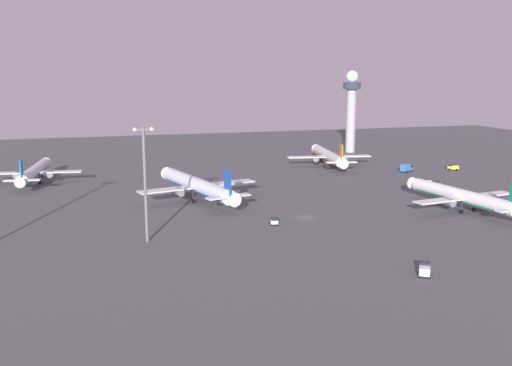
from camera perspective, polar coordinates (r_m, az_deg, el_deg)
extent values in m
plane|color=#4C4C51|center=(150.67, 4.96, -3.39)|extent=(416.00, 416.00, 0.00)
cylinder|color=#A8A8B2|center=(272.18, 9.36, 6.09)|extent=(4.40, 4.40, 29.24)
cylinder|color=#2D3847|center=(271.30, 9.47, 9.48)|extent=(8.00, 8.00, 3.00)
sphere|color=silver|center=(271.23, 9.50, 10.33)|extent=(5.60, 5.60, 5.60)
cylinder|color=white|center=(165.71, 19.68, -1.23)|extent=(9.11, 36.09, 3.79)
cone|color=white|center=(179.53, 15.42, -0.07)|extent=(3.92, 2.91, 3.60)
cube|color=white|center=(165.06, 19.92, -1.36)|extent=(32.17, 8.71, 0.35)
cylinder|color=slate|center=(161.44, 18.51, -1.79)|extent=(2.71, 3.88, 2.20)
cylinder|color=slate|center=(169.06, 21.23, -1.41)|extent=(2.71, 3.88, 2.20)
cube|color=#146B4C|center=(165.92, 19.66, -1.58)|extent=(8.31, 33.19, 0.36)
cylinder|color=#333338|center=(174.23, 17.01, -1.08)|extent=(0.28, 0.28, 3.54)
cylinder|color=black|center=(174.59, 16.98, -1.65)|extent=(0.56, 1.15, 1.10)
cylinder|color=#333338|center=(162.84, 19.70, -2.08)|extent=(0.28, 0.28, 3.54)
cylinder|color=black|center=(163.23, 19.66, -2.68)|extent=(0.56, 1.15, 1.10)
cylinder|color=#333338|center=(165.90, 20.78, -1.91)|extent=(0.28, 0.28, 3.54)
cylinder|color=black|center=(166.28, 20.74, -2.51)|extent=(0.56, 1.15, 1.10)
cylinder|color=silver|center=(169.47, -5.89, -0.19)|extent=(14.34, 40.24, 4.27)
cone|color=silver|center=(188.94, -8.67, 0.91)|extent=(4.61, 3.63, 4.06)
cone|color=silver|center=(150.38, -2.36, -1.58)|extent=(4.51, 4.02, 3.84)
cube|color=silver|center=(168.51, -5.73, -0.33)|extent=(35.95, 13.42, 0.39)
cube|color=silver|center=(152.17, -2.75, -1.35)|extent=(12.65, 5.73, 0.39)
cube|color=#19479E|center=(151.76, -2.82, -0.06)|extent=(1.23, 3.57, 7.31)
cylinder|color=slate|center=(166.20, -7.65, -0.81)|extent=(3.41, 4.54, 2.47)
cylinder|color=slate|center=(171.32, -3.85, -0.38)|extent=(3.41, 4.54, 2.47)
cube|color=#19479E|center=(169.70, -5.88, -0.58)|extent=(13.11, 37.00, 0.40)
cylinder|color=#333338|center=(181.46, -7.61, -0.12)|extent=(0.31, 0.31, 3.99)
cylinder|color=black|center=(181.86, -7.59, -0.74)|extent=(0.75, 1.31, 1.24)
cylinder|color=#333338|center=(166.36, -6.24, -1.11)|extent=(0.31, 0.31, 3.99)
cylinder|color=black|center=(166.79, -6.22, -1.78)|extent=(0.75, 1.31, 1.24)
cylinder|color=#333338|center=(168.42, -4.71, -0.93)|extent=(0.31, 0.31, 3.99)
cylinder|color=black|center=(168.85, -4.70, -1.59)|extent=(0.75, 1.31, 1.24)
cylinder|color=silver|center=(208.82, -21.08, 1.08)|extent=(8.24, 35.40, 3.72)
cone|color=silver|center=(226.97, -20.10, 1.90)|extent=(3.81, 2.79, 3.53)
cone|color=silver|center=(190.60, -22.25, 0.11)|extent=(3.67, 3.15, 3.35)
cube|color=silver|center=(207.91, -21.13, 0.99)|extent=(31.55, 7.93, 0.34)
cube|color=silver|center=(192.35, -22.13, 0.27)|extent=(10.97, 3.72, 0.34)
cube|color=#1984B2|center=(192.13, -22.17, 1.16)|extent=(0.70, 3.14, 6.36)
cylinder|color=slate|center=(209.25, -22.55, 0.75)|extent=(2.59, 3.77, 2.15)
cylinder|color=slate|center=(206.93, -19.66, 0.85)|extent=(2.59, 3.77, 2.15)
cube|color=#1984B2|center=(208.99, -21.06, 0.81)|extent=(7.51, 32.56, 0.35)
cylinder|color=#333338|center=(219.97, -20.44, 1.14)|extent=(0.27, 0.27, 3.47)
cylinder|color=black|center=(220.26, -20.41, 0.70)|extent=(0.53, 1.12, 1.08)
cylinder|color=#333338|center=(207.23, -21.76, 0.48)|extent=(0.27, 0.27, 3.47)
cylinder|color=black|center=(207.53, -21.73, 0.01)|extent=(0.53, 1.12, 1.08)
cylinder|color=#333338|center=(206.30, -20.60, 0.51)|extent=(0.27, 0.27, 3.47)
cylinder|color=black|center=(206.60, -20.57, 0.04)|extent=(0.53, 1.12, 1.08)
cylinder|color=silver|center=(231.08, 7.18, 2.70)|extent=(9.51, 37.72, 3.96)
cone|color=silver|center=(250.30, 6.01, 3.37)|extent=(4.10, 3.04, 3.77)
cone|color=silver|center=(211.82, 8.57, 1.91)|extent=(3.96, 3.42, 3.57)
cube|color=silver|center=(230.12, 7.24, 2.62)|extent=(33.63, 9.09, 0.37)
cube|color=silver|center=(213.66, 8.42, 2.05)|extent=(11.72, 4.18, 0.37)
cube|color=orange|center=(213.49, 8.42, 2.91)|extent=(0.81, 3.35, 6.78)
cylinder|color=slate|center=(228.82, 5.85, 2.41)|extent=(2.83, 4.05, 2.29)
cylinder|color=slate|center=(231.76, 8.61, 2.46)|extent=(2.83, 4.05, 2.29)
cube|color=orange|center=(231.24, 7.17, 2.44)|extent=(8.67, 34.69, 0.38)
cylinder|color=#333338|center=(242.86, 6.44, 2.68)|extent=(0.29, 0.29, 3.70)
cylinder|color=black|center=(243.13, 6.43, 2.25)|extent=(0.58, 1.20, 1.15)
cylinder|color=#333338|center=(228.29, 6.77, 2.14)|extent=(0.29, 0.29, 3.70)
cylinder|color=black|center=(228.58, 6.76, 1.68)|extent=(0.58, 1.20, 1.15)
cylinder|color=#333338|center=(229.47, 7.88, 2.16)|extent=(0.29, 0.29, 3.70)
cylinder|color=black|center=(229.76, 7.87, 1.70)|extent=(0.58, 1.20, 1.15)
cube|color=#3372BF|center=(225.48, 14.88, 1.38)|extent=(3.55, 3.40, 1.20)
cube|color=#1E232D|center=(225.33, 14.89, 1.62)|extent=(3.16, 3.07, 0.70)
cube|color=#3372BF|center=(223.28, 14.56, 1.49)|extent=(4.26, 3.70, 2.60)
cylinder|color=black|center=(226.44, 14.70, 1.28)|extent=(0.94, 0.68, 0.90)
cylinder|color=black|center=(225.36, 15.15, 1.21)|extent=(0.94, 0.68, 0.90)
cylinder|color=black|center=(223.48, 14.22, 1.17)|extent=(0.94, 0.68, 0.90)
cylinder|color=black|center=(222.40, 14.68, 1.10)|extent=(0.94, 0.68, 0.90)
cube|color=white|center=(113.81, 16.35, -8.11)|extent=(2.82, 2.85, 1.10)
cube|color=#1E232D|center=(113.53, 16.38, -7.68)|extent=(2.55, 2.55, 0.70)
cube|color=white|center=(111.97, 16.34, -8.34)|extent=(2.92, 3.06, 1.40)
cylinder|color=black|center=(114.27, 15.91, -8.30)|extent=(0.74, 0.92, 0.90)
cylinder|color=black|center=(114.27, 16.77, -8.34)|extent=(0.74, 0.92, 0.90)
cylinder|color=black|center=(111.73, 15.88, -8.74)|extent=(0.74, 0.92, 0.90)
cylinder|color=black|center=(111.73, 16.76, -8.79)|extent=(0.74, 0.92, 0.90)
cube|color=white|center=(142.15, 1.81, -3.86)|extent=(2.06, 1.90, 0.90)
cube|color=#1E232D|center=(141.95, 1.82, -3.55)|extent=(1.88, 1.68, 0.70)
cylinder|color=black|center=(142.16, 2.13, -4.05)|extent=(0.46, 0.94, 0.90)
cylinder|color=black|center=(141.96, 1.52, -4.07)|extent=(0.46, 0.94, 0.90)
cylinder|color=black|center=(144.12, 2.01, -3.84)|extent=(0.46, 0.94, 0.90)
cylinder|color=black|center=(143.92, 1.42, -3.86)|extent=(0.46, 0.94, 0.90)
cube|color=yellow|center=(233.06, 18.69, 1.46)|extent=(2.89, 2.88, 1.10)
cube|color=#1E232D|center=(232.92, 18.71, 1.68)|extent=(2.60, 2.60, 0.70)
cube|color=yellow|center=(232.89, 19.16, 1.46)|extent=(3.07, 3.01, 1.40)
cylinder|color=black|center=(232.33, 18.59, 1.30)|extent=(0.88, 0.81, 0.90)
cylinder|color=black|center=(234.00, 18.63, 1.36)|extent=(0.88, 0.81, 0.90)
cylinder|color=black|center=(232.13, 19.25, 1.25)|extent=(0.88, 0.81, 0.90)
cylinder|color=black|center=(233.81, 19.29, 1.32)|extent=(0.88, 0.81, 0.90)
cube|color=gray|center=(196.90, 17.33, -0.12)|extent=(3.71, 3.39, 1.20)
cube|color=#1E232D|center=(196.72, 17.35, 0.15)|extent=(3.30, 3.07, 0.70)
cylinder|color=silver|center=(196.36, 16.57, 0.01)|extent=(4.57, 3.32, 1.80)
cylinder|color=black|center=(198.10, 17.39, -0.23)|extent=(0.95, 0.63, 0.90)
cylinder|color=black|center=(196.07, 17.50, -0.35)|extent=(0.95, 0.63, 0.90)
cylinder|color=black|center=(197.44, 16.30, -0.21)|extent=(0.95, 0.63, 0.90)
cylinder|color=black|center=(195.41, 16.39, -0.33)|extent=(0.95, 0.63, 0.90)
cylinder|color=slate|center=(128.52, -10.90, -0.21)|extent=(0.70, 0.70, 25.65)
cube|color=slate|center=(126.74, -11.10, 5.22)|extent=(4.80, 0.40, 0.40)
sphere|color=#F9EAB2|center=(126.60, -11.92, 5.18)|extent=(0.90, 0.90, 0.90)
sphere|color=#F9EAB2|center=(126.92, -10.29, 5.26)|extent=(0.90, 0.90, 0.90)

